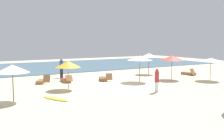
{
  "coord_description": "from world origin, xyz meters",
  "views": [
    {
      "loc": [
        -10.92,
        -18.25,
        3.73
      ],
      "look_at": [
        0.6,
        1.29,
        1.1
      ],
      "focal_mm": 42.1,
      "sensor_mm": 36.0,
      "label": 1
    }
  ],
  "objects": [
    {
      "name": "lounger_0",
      "position": [
        -4.82,
        4.03,
        0.17
      ],
      "size": [
        1.27,
        1.72,
        0.74
      ],
      "color": "olive",
      "rests_on": "ground_plane"
    },
    {
      "name": "surfboard",
      "position": [
        -5.78,
        -2.5,
        0.04
      ],
      "size": [
        1.31,
        2.2,
        0.07
      ],
      "color": "gold",
      "rests_on": "ground_plane"
    },
    {
      "name": "umbrella_6",
      "position": [
        6.28,
        -0.07,
        2.03
      ],
      "size": [
        2.17,
        2.17,
        2.25
      ],
      "color": "olive",
      "rests_on": "ground_plane"
    },
    {
      "name": "ground_plane",
      "position": [
        0.0,
        0.0,
        0.0
      ],
      "size": [
        60.0,
        60.0,
        0.0
      ],
      "primitive_type": "plane",
      "color": "beige"
    },
    {
      "name": "umbrella_1",
      "position": [
        -3.86,
        0.2,
        1.9
      ],
      "size": [
        1.91,
        1.91,
        2.15
      ],
      "color": "olive",
      "rests_on": "ground_plane"
    },
    {
      "name": "umbrella_3",
      "position": [
        -8.16,
        -1.83,
        2.0
      ],
      "size": [
        2.02,
        2.02,
        2.25
      ],
      "color": "brown",
      "rests_on": "ground_plane"
    },
    {
      "name": "umbrella_0",
      "position": [
        6.85,
        4.06,
        2.05
      ],
      "size": [
        1.92,
        1.92,
        2.27
      ],
      "color": "brown",
      "rests_on": "ground_plane"
    },
    {
      "name": "umbrella_2",
      "position": [
        8.97,
        -2.27,
        1.91
      ],
      "size": [
        2.14,
        2.14,
        2.06
      ],
      "color": "brown",
      "rests_on": "ground_plane"
    },
    {
      "name": "lounger_3",
      "position": [
        -2.79,
        3.59,
        0.18
      ],
      "size": [
        0.76,
        1.75,
        0.68
      ],
      "color": "olive",
      "rests_on": "ground_plane"
    },
    {
      "name": "lounger_1",
      "position": [
        0.45,
        2.55,
        0.17
      ],
      "size": [
        1.19,
        1.77,
        0.7
      ],
      "color": "brown",
      "rests_on": "ground_plane"
    },
    {
      "name": "lounger_2",
      "position": [
        10.14,
        1.4,
        0.17
      ],
      "size": [
        0.9,
        1.72,
        0.75
      ],
      "color": "olive",
      "rests_on": "ground_plane"
    },
    {
      "name": "person_0",
      "position": [
        -2.24,
        6.22,
        0.98
      ],
      "size": [
        0.4,
        0.4,
        1.93
      ],
      "color": "#26262D",
      "rests_on": "ground_plane"
    },
    {
      "name": "umbrella_5",
      "position": [
        2.9,
        0.39,
        2.12
      ],
      "size": [
        2.23,
        2.23,
        2.32
      ],
      "color": "olive",
      "rests_on": "ground_plane"
    },
    {
      "name": "person_1",
      "position": [
        1.14,
        -4.03,
        0.86
      ],
      "size": [
        0.41,
        0.41,
        1.7
      ],
      "color": "white",
      "rests_on": "ground_plane"
    },
    {
      "name": "ocean_water",
      "position": [
        0.0,
        17.0,
        0.03
      ],
      "size": [
        48.0,
        16.0,
        0.06
      ],
      "primitive_type": "cube",
      "color": "#476B7F",
      "rests_on": "ground_plane"
    }
  ]
}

